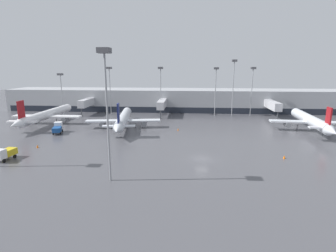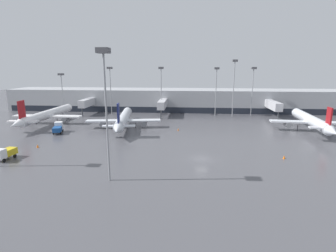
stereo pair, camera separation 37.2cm
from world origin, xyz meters
name	(u,v)px [view 1 (the left image)]	position (x,y,z in m)	size (l,w,h in m)	color
ground_plane	(202,159)	(0.00, 0.00, 0.00)	(320.00, 320.00, 0.00)	#4C4C51
terminal_building	(195,100)	(-0.09, 61.82, 4.50)	(160.00, 29.31, 9.00)	#9EA0A5
parked_jet_0	(47,115)	(-49.04, 30.03, 2.99)	(22.36, 36.67, 9.14)	white
parked_jet_1	(123,119)	(-22.61, 26.10, 2.73)	(22.63, 34.07, 9.02)	silver
parked_jet_2	(310,120)	(32.18, 26.34, 3.15)	(22.32, 33.60, 8.61)	silver
service_truck_0	(5,153)	(-39.07, -3.92, 1.41)	(2.51, 4.56, 2.50)	gold
service_truck_1	(58,128)	(-39.42, 18.28, 1.52)	(3.53, 5.67, 2.88)	#19478C
traffic_cone_0	(37,146)	(-37.35, 4.48, 0.37)	(0.49, 0.49, 0.74)	orange
traffic_cone_1	(178,129)	(-5.84, 23.94, 0.37)	(0.39, 0.39, 0.74)	orange
traffic_cone_2	(284,157)	(16.61, 1.36, 0.35)	(0.50, 0.50, 0.69)	orange
apron_light_mast_0	(234,73)	(13.45, 48.85, 16.20)	(1.80, 1.80, 20.89)	gray
apron_light_mast_1	(106,80)	(-15.31, -11.75, 16.15)	(1.80, 1.80, 20.82)	gray
apron_light_mast_3	(161,77)	(-13.67, 49.63, 14.46)	(1.80, 1.80, 18.33)	gray
apron_light_mast_4	(253,77)	(20.90, 51.45, 14.42)	(1.80, 1.80, 18.27)	gray
apron_light_mast_5	(109,77)	(-33.37, 49.29, 14.46)	(1.80, 1.80, 18.32)	gray
apron_light_mast_6	(61,81)	(-52.91, 49.28, 12.77)	(1.80, 1.80, 15.90)	gray
apron_light_mast_7	(216,78)	(7.09, 49.64, 14.36)	(1.80, 1.80, 18.17)	gray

